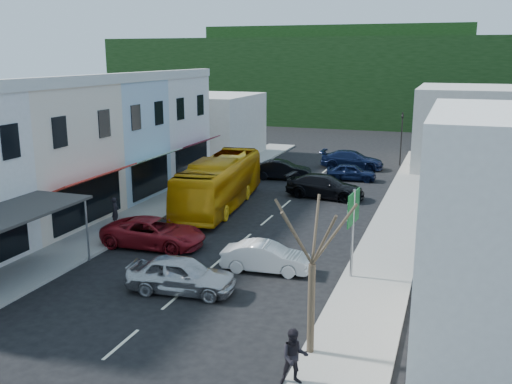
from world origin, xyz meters
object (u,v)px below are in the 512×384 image
object	(u,v)px
pedestrian_left	(115,210)
direction_sign	(352,235)
car_silver	(181,276)
car_white	(266,257)
bus	(220,184)
street_tree	(312,264)
pedestrian_right	(294,357)
car_red	(154,234)
traffic_signal	(401,139)

from	to	relation	value
pedestrian_left	direction_sign	distance (m)	14.66
car_silver	car_white	size ratio (longest dim) A/B	1.00
bus	street_tree	bearing A→B (deg)	-64.47
car_white	pedestrian_right	distance (m)	9.48
car_silver	car_red	xyz separation A→B (m)	(-3.96, 4.80, 0.00)
bus	pedestrian_right	world-z (taller)	bus
pedestrian_left	traffic_signal	xyz separation A→B (m)	(13.62, 24.70, 1.38)
car_white	traffic_signal	bearing A→B (deg)	-11.70
pedestrian_left	car_white	bearing A→B (deg)	-124.39
bus	street_tree	xyz separation A→B (m)	(10.16, -16.46, 1.66)
car_silver	car_red	world-z (taller)	same
street_tree	traffic_signal	bearing A→B (deg)	90.82
car_white	car_red	bearing A→B (deg)	73.07
street_tree	direction_sign	bearing A→B (deg)	89.18
street_tree	pedestrian_left	bearing A→B (deg)	143.55
car_white	pedestrian_left	bearing A→B (deg)	65.04
pedestrian_right	street_tree	xyz separation A→B (m)	(0.00, 2.00, 2.21)
bus	car_silver	size ratio (longest dim) A/B	2.64
pedestrian_left	street_tree	bearing A→B (deg)	-141.07
bus	direction_sign	xyz separation A→B (m)	(10.26, -9.46, 0.50)
pedestrian_right	traffic_signal	xyz separation A→B (m)	(-0.50, 37.12, 1.38)
bus	car_silver	xyz separation A→B (m)	(3.82, -13.20, -0.85)
car_red	street_tree	size ratio (longest dim) A/B	0.72
street_tree	traffic_signal	distance (m)	35.14
car_white	street_tree	size ratio (longest dim) A/B	0.69
bus	car_white	xyz separation A→B (m)	(6.41, -9.76, -0.85)
car_white	traffic_signal	distance (m)	28.66
car_red	direction_sign	xyz separation A→B (m)	(10.40, -1.06, 1.35)
bus	traffic_signal	xyz separation A→B (m)	(9.66, 18.66, 0.83)
traffic_signal	bus	bearing A→B (deg)	77.76
car_silver	pedestrian_right	bearing A→B (deg)	-135.42
pedestrian_left	traffic_signal	size ratio (longest dim) A/B	0.36
car_red	pedestrian_right	size ratio (longest dim) A/B	2.71
direction_sign	pedestrian_right	bearing A→B (deg)	-85.98
car_white	pedestrian_right	world-z (taller)	pedestrian_right
car_silver	car_white	xyz separation A→B (m)	(2.59, 3.44, 0.00)
pedestrian_left	traffic_signal	distance (m)	28.24
car_red	pedestrian_right	world-z (taller)	pedestrian_right
direction_sign	traffic_signal	bearing A→B (deg)	95.88
car_white	direction_sign	distance (m)	4.09
bus	pedestrian_right	bearing A→B (deg)	-67.32
direction_sign	street_tree	distance (m)	7.10
street_tree	bus	bearing A→B (deg)	121.68
car_red	car_white	bearing A→B (deg)	-103.18
pedestrian_right	direction_sign	size ratio (longest dim) A/B	0.42
car_red	car_silver	bearing A→B (deg)	-141.93
car_red	street_tree	distance (m)	13.32
bus	direction_sign	size ratio (longest dim) A/B	2.83
pedestrian_left	car_silver	bearing A→B (deg)	-147.28
car_silver	car_white	bearing A→B (deg)	-42.76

